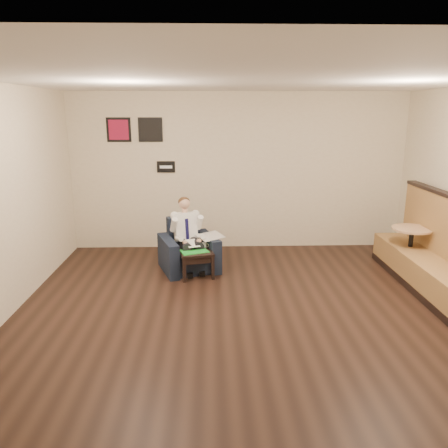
{
  "coord_description": "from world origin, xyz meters",
  "views": [
    {
      "loc": [
        -0.5,
        -4.83,
        2.47
      ],
      "look_at": [
        -0.32,
        1.2,
        0.9
      ],
      "focal_mm": 35.0,
      "sensor_mm": 36.0,
      "label": 1
    }
  ],
  "objects_px": {
    "coffee_mug": "(204,245)",
    "banquette": "(430,243)",
    "armchair": "(189,246)",
    "seated_man": "(190,238)",
    "green_folder": "(194,251)",
    "side_table": "(196,263)",
    "cafe_table": "(410,251)",
    "smartphone": "(196,248)"
  },
  "relations": [
    {
      "from": "coffee_mug",
      "to": "banquette",
      "type": "height_order",
      "value": "banquette"
    },
    {
      "from": "armchair",
      "to": "seated_man",
      "type": "height_order",
      "value": "seated_man"
    },
    {
      "from": "green_folder",
      "to": "armchair",
      "type": "bearing_deg",
      "value": 107.52
    },
    {
      "from": "side_table",
      "to": "cafe_table",
      "type": "xyz_separation_m",
      "value": [
        3.31,
        -0.02,
        0.17
      ]
    },
    {
      "from": "seated_man",
      "to": "side_table",
      "type": "xyz_separation_m",
      "value": [
        0.08,
        -0.18,
        -0.35
      ]
    },
    {
      "from": "armchair",
      "to": "coffee_mug",
      "type": "bearing_deg",
      "value": -47.55
    },
    {
      "from": "green_folder",
      "to": "coffee_mug",
      "type": "xyz_separation_m",
      "value": [
        0.15,
        0.16,
        0.04
      ]
    },
    {
      "from": "side_table",
      "to": "armchair",
      "type": "bearing_deg",
      "value": 112.87
    },
    {
      "from": "seated_man",
      "to": "banquette",
      "type": "distance_m",
      "value": 3.5
    },
    {
      "from": "green_folder",
      "to": "cafe_table",
      "type": "height_order",
      "value": "cafe_table"
    },
    {
      "from": "armchair",
      "to": "side_table",
      "type": "relative_size",
      "value": 1.69
    },
    {
      "from": "smartphone",
      "to": "cafe_table",
      "type": "distance_m",
      "value": 3.3
    },
    {
      "from": "armchair",
      "to": "banquette",
      "type": "relative_size",
      "value": 0.32
    },
    {
      "from": "seated_man",
      "to": "cafe_table",
      "type": "distance_m",
      "value": 3.4
    },
    {
      "from": "coffee_mug",
      "to": "green_folder",
      "type": "bearing_deg",
      "value": -133.1
    },
    {
      "from": "armchair",
      "to": "coffee_mug",
      "type": "xyz_separation_m",
      "value": [
        0.25,
        -0.14,
        0.04
      ]
    },
    {
      "from": "smartphone",
      "to": "green_folder",
      "type": "bearing_deg",
      "value": -103.96
    },
    {
      "from": "green_folder",
      "to": "cafe_table",
      "type": "relative_size",
      "value": 0.54
    },
    {
      "from": "side_table",
      "to": "coffee_mug",
      "type": "height_order",
      "value": "coffee_mug"
    },
    {
      "from": "armchair",
      "to": "coffee_mug",
      "type": "relative_size",
      "value": 9.76
    },
    {
      "from": "seated_man",
      "to": "smartphone",
      "type": "distance_m",
      "value": 0.17
    },
    {
      "from": "seated_man",
      "to": "green_folder",
      "type": "height_order",
      "value": "seated_man"
    },
    {
      "from": "seated_man",
      "to": "banquette",
      "type": "xyz_separation_m",
      "value": [
        3.42,
        -0.73,
        0.11
      ]
    },
    {
      "from": "green_folder",
      "to": "banquette",
      "type": "xyz_separation_m",
      "value": [
        3.36,
        -0.53,
        0.26
      ]
    },
    {
      "from": "seated_man",
      "to": "green_folder",
      "type": "bearing_deg",
      "value": -92.06
    },
    {
      "from": "smartphone",
      "to": "cafe_table",
      "type": "height_order",
      "value": "cafe_table"
    },
    {
      "from": "side_table",
      "to": "banquette",
      "type": "bearing_deg",
      "value": -9.37
    },
    {
      "from": "armchair",
      "to": "seated_man",
      "type": "relative_size",
      "value": 0.75
    },
    {
      "from": "seated_man",
      "to": "side_table",
      "type": "bearing_deg",
      "value": -83.9
    },
    {
      "from": "coffee_mug",
      "to": "cafe_table",
      "type": "distance_m",
      "value": 3.18
    },
    {
      "from": "side_table",
      "to": "cafe_table",
      "type": "bearing_deg",
      "value": -0.42
    },
    {
      "from": "green_folder",
      "to": "smartphone",
      "type": "relative_size",
      "value": 3.21
    },
    {
      "from": "cafe_table",
      "to": "armchair",
      "type": "bearing_deg",
      "value": 174.97
    },
    {
      "from": "side_table",
      "to": "green_folder",
      "type": "bearing_deg",
      "value": -133.1
    },
    {
      "from": "armchair",
      "to": "side_table",
      "type": "bearing_deg",
      "value": -86.02
    },
    {
      "from": "side_table",
      "to": "cafe_table",
      "type": "distance_m",
      "value": 3.31
    },
    {
      "from": "coffee_mug",
      "to": "smartphone",
      "type": "distance_m",
      "value": 0.13
    },
    {
      "from": "green_folder",
      "to": "smartphone",
      "type": "distance_m",
      "value": 0.18
    },
    {
      "from": "armchair",
      "to": "green_folder",
      "type": "distance_m",
      "value": 0.31
    },
    {
      "from": "armchair",
      "to": "cafe_table",
      "type": "bearing_deg",
      "value": -23.92
    },
    {
      "from": "side_table",
      "to": "green_folder",
      "type": "distance_m",
      "value": 0.21
    },
    {
      "from": "armchair",
      "to": "cafe_table",
      "type": "xyz_separation_m",
      "value": [
        3.42,
        -0.3,
        -0.03
      ]
    }
  ]
}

